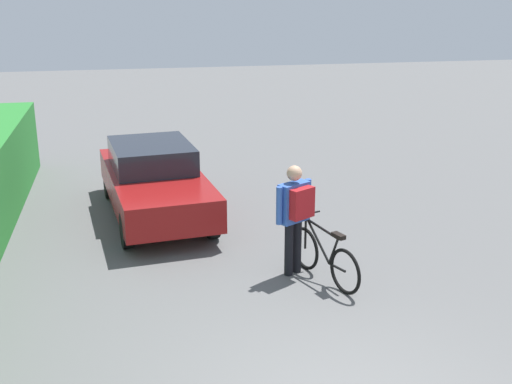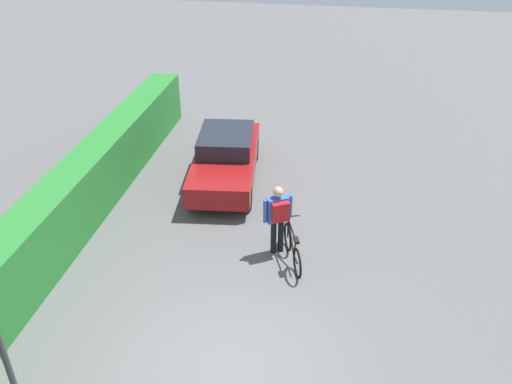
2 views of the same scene
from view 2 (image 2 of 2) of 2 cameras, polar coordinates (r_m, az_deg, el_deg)
The scene contains 4 objects.
ground_plane at distance 9.87m, azimuth -2.81°, elevation -18.25°, with size 60.00×60.00×0.00m, color #595959.
parked_car_near at distance 14.86m, azimuth -3.23°, elevation 3.69°, with size 4.26×2.07×1.34m.
bicycle at distance 11.86m, azimuth 3.86°, elevation -5.95°, with size 1.56×0.69×0.90m.
person_rider at distance 11.76m, azimuth 2.37°, elevation -2.35°, with size 0.51×0.60×1.68m.
Camera 2 is at (-6.29, -1.56, 7.44)m, focal length 37.86 mm.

